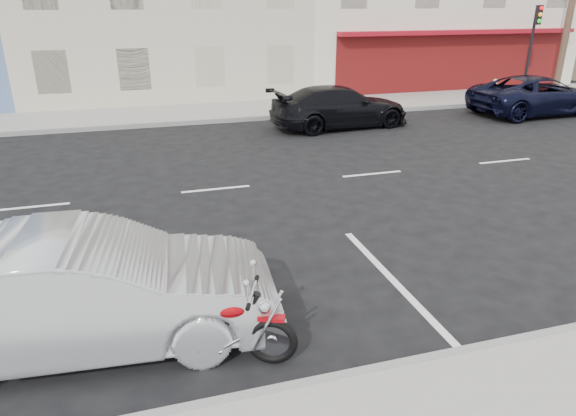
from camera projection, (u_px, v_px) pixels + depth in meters
name	position (u px, v px, depth m)	size (l,w,h in m)	color
ground	(297.00, 181.00, 12.54)	(120.00, 120.00, 0.00)	black
sidewalk_far	(97.00, 118.00, 18.92)	(80.00, 3.40, 0.15)	gray
curb_far	(95.00, 128.00, 17.41)	(80.00, 0.12, 0.16)	gray
traffic_light	(533.00, 39.00, 22.56)	(0.26, 0.30, 3.80)	black
fire_hydrant	(495.00, 87.00, 23.07)	(0.20, 0.20, 0.72)	beige
motorcycle	(274.00, 331.00, 6.07)	(1.88, 0.94, 0.99)	black
sedan_silver	(88.00, 291.00, 6.30)	(1.63, 4.68, 1.54)	#B2B5BA
suv_far	(537.00, 95.00, 19.74)	(2.44, 5.29, 1.47)	black
car_far	(340.00, 107.00, 17.72)	(1.98, 4.88, 1.42)	black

